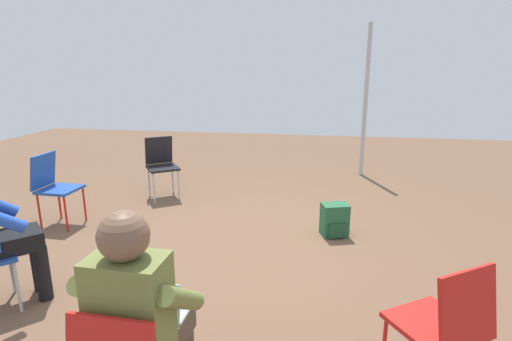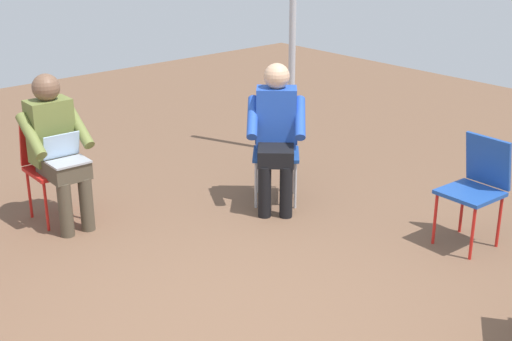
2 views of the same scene
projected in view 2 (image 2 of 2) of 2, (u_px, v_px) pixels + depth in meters
The scene contains 7 objects.
ground_plane at pixel (229, 330), 4.42m from camera, with size 14.00×14.00×0.00m, color brown.
chair_west at pixel (477, 183), 5.40m from camera, with size 0.45×0.42×0.85m.
chair_south at pixel (50, 161), 5.88m from camera, with size 0.42×0.45×0.85m.
chair_southwest at pixel (276, 145), 6.27m from camera, with size 0.58×0.59×0.85m.
person_with_laptop at pixel (57, 143), 5.69m from camera, with size 0.51×0.53×1.24m.
person_in_blue at pixel (276, 129), 6.04m from camera, with size 0.63×0.63×1.24m.
tent_pole_far at pixel (293, 28), 7.14m from camera, with size 0.07×0.07×2.64m, color #B2B2B7.
Camera 2 is at (2.38, 2.97, 2.47)m, focal length 50.00 mm.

